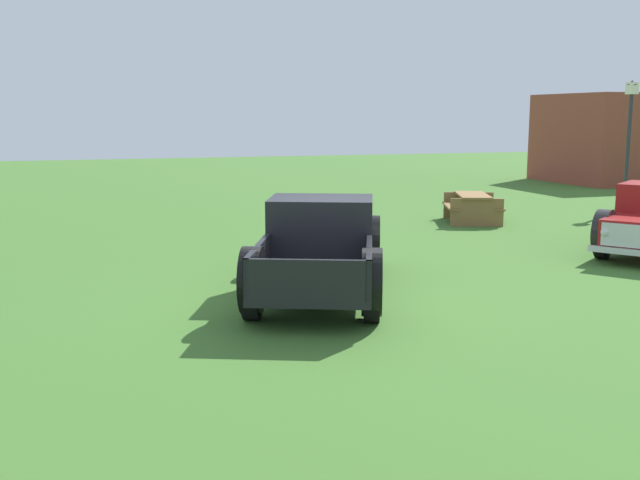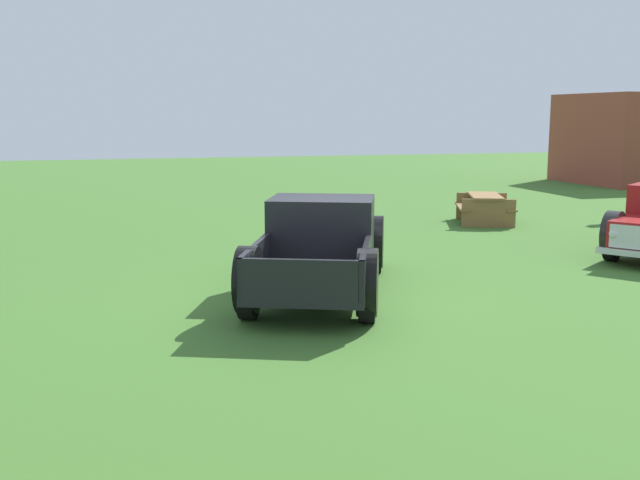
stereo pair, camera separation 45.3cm
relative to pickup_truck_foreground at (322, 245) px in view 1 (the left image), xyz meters
The scene contains 5 objects.
ground_plane 0.94m from the pickup_truck_foreground, ahead, with size 80.00×80.00×0.00m, color #3D6B28.
pickup_truck_foreground is the anchor object (origin of this frame).
lamp_post_near 14.34m from the pickup_truck_foreground, 120.27° to the left, with size 0.36×0.36×3.98m.
picnic_table 8.93m from the pickup_truck_foreground, 134.08° to the left, with size 2.21×2.03×0.78m.
brick_pavilion 24.18m from the pickup_truck_foreground, 129.70° to the left, with size 5.16×5.34×3.82m.
Camera 1 is at (11.31, -3.80, 2.95)m, focal length 41.75 mm.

